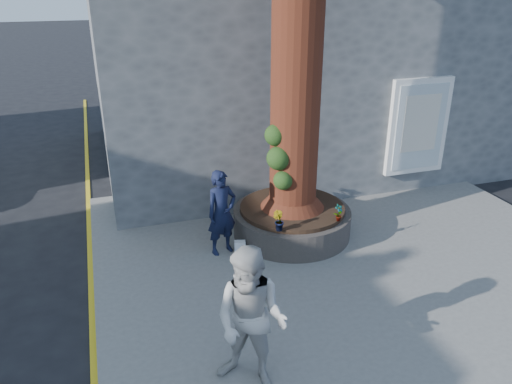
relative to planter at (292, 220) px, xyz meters
name	(u,v)px	position (x,y,z in m)	size (l,w,h in m)	color
ground	(291,303)	(-0.80, -2.00, -0.41)	(120.00, 120.00, 0.00)	black
pavement	(346,255)	(0.70, -1.00, -0.35)	(9.00, 8.00, 0.12)	slate
yellow_line	(92,302)	(-3.85, -1.00, -0.41)	(0.10, 30.00, 0.01)	yellow
stone_shop	(282,42)	(1.70, 5.20, 2.75)	(10.30, 8.30, 6.30)	#535659
planter	(292,220)	(0.00, 0.00, 0.00)	(2.30, 2.30, 0.60)	black
man	(222,213)	(-1.48, -0.26, 0.51)	(0.58, 0.38, 1.60)	black
woman	(251,321)	(-1.95, -3.55, 0.67)	(0.93, 0.73, 1.92)	beige
shopping_bag	(240,248)	(-1.21, -0.48, -0.15)	(0.20, 0.12, 0.28)	white
plant_a	(339,213)	(0.57, -0.85, 0.47)	(0.17, 0.12, 0.33)	gray
plant_b	(278,221)	(-0.60, -0.85, 0.49)	(0.20, 0.19, 0.36)	gray
plant_c	(286,181)	(0.19, 0.85, 0.49)	(0.20, 0.20, 0.36)	gray
plant_d	(308,186)	(0.55, 0.52, 0.47)	(0.28, 0.25, 0.32)	gray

